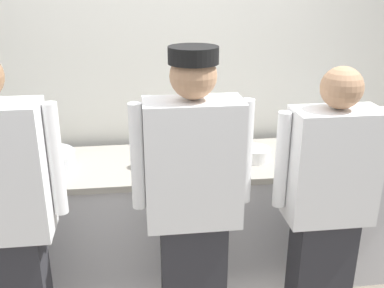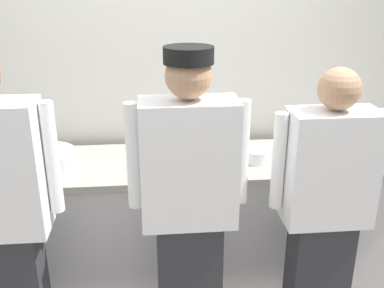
{
  "view_description": "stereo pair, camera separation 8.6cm",
  "coord_description": "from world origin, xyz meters",
  "views": [
    {
      "loc": [
        -0.19,
        -2.34,
        2.04
      ],
      "look_at": [
        0.15,
        0.38,
        1.0
      ],
      "focal_mm": 41.54,
      "sensor_mm": 36.0,
      "label": 1
    },
    {
      "loc": [
        -0.11,
        -2.35,
        2.04
      ],
      "look_at": [
        0.15,
        0.38,
        1.0
      ],
      "focal_mm": 41.54,
      "sensor_mm": 36.0,
      "label": 2
    }
  ],
  "objects": [
    {
      "name": "ramekin_yellow_sauce",
      "position": [
        0.1,
        0.23,
        0.91
      ],
      "size": [
        0.09,
        0.09,
        0.04
      ],
      "color": "white",
      "rests_on": "prep_counter"
    },
    {
      "name": "chef_center",
      "position": [
        0.07,
        -0.31,
        0.93
      ],
      "size": [
        0.62,
        0.24,
        1.74
      ],
      "color": "#2D2D33",
      "rests_on": "ground"
    },
    {
      "name": "ramekin_orange_sauce",
      "position": [
        -0.22,
        0.29,
        0.92
      ],
      "size": [
        0.08,
        0.08,
        0.05
      ],
      "color": "white",
      "rests_on": "prep_counter"
    },
    {
      "name": "sheet_tray",
      "position": [
        1.13,
        0.36,
        0.9
      ],
      "size": [
        0.47,
        0.36,
        0.02
      ],
      "primitive_type": "cube",
      "rotation": [
        0.0,
        0.0,
        -0.08
      ],
      "color": "#B7BABF",
      "rests_on": "prep_counter"
    },
    {
      "name": "prep_counter",
      "position": [
        0.0,
        0.36,
        0.45
      ],
      "size": [
        3.22,
        0.69,
        0.89
      ],
      "color": "silver",
      "rests_on": "ground"
    },
    {
      "name": "chef_near_left",
      "position": [
        -0.88,
        -0.35,
        0.93
      ],
      "size": [
        0.63,
        0.24,
        1.75
      ],
      "color": "#2D2D33",
      "rests_on": "ground"
    },
    {
      "name": "chef_far_right",
      "position": [
        0.81,
        -0.3,
        0.86
      ],
      "size": [
        0.6,
        0.24,
        1.63
      ],
      "color": "#2D2D33",
      "rests_on": "ground"
    },
    {
      "name": "ramekin_green_sauce",
      "position": [
        0.82,
        0.3,
        0.91
      ],
      "size": [
        0.11,
        0.11,
        0.04
      ],
      "color": "white",
      "rests_on": "prep_counter"
    },
    {
      "name": "plate_stack_front",
      "position": [
        0.57,
        0.31,
        0.93
      ],
      "size": [
        0.19,
        0.19,
        0.08
      ],
      "color": "white",
      "rests_on": "prep_counter"
    },
    {
      "name": "mixing_bowl_steel",
      "position": [
        -0.8,
        0.34,
        0.94
      ],
      "size": [
        0.38,
        0.38,
        0.1
      ],
      "primitive_type": "cylinder",
      "color": "#B7BABF",
      "rests_on": "prep_counter"
    },
    {
      "name": "plate_stack_rear",
      "position": [
        0.23,
        0.41,
        0.91
      ],
      "size": [
        0.24,
        0.24,
        0.05
      ],
      "color": "white",
      "rests_on": "prep_counter"
    },
    {
      "name": "wall_back",
      "position": [
        0.0,
        0.84,
        1.41
      ],
      "size": [
        5.06,
        0.1,
        2.83
      ],
      "color": "silver",
      "rests_on": "ground"
    },
    {
      "name": "deli_cup",
      "position": [
        -0.04,
        0.26,
        0.94
      ],
      "size": [
        0.09,
        0.09,
        0.09
      ],
      "primitive_type": "cylinder",
      "color": "white",
      "rests_on": "prep_counter"
    }
  ]
}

